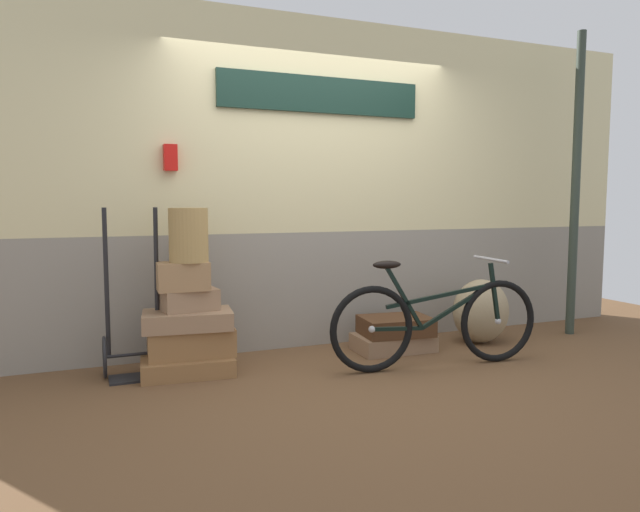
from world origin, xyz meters
name	(u,v)px	position (x,y,z in m)	size (l,w,h in m)	color
ground	(351,372)	(0.00, 0.00, -0.03)	(8.75, 5.20, 0.06)	brown
station_building	(312,184)	(0.01, 0.85, 1.41)	(6.75, 0.74, 2.80)	gray
suitcase_0	(188,365)	(-1.17, 0.31, 0.06)	(0.66, 0.42, 0.13)	olive
suitcase_1	(191,341)	(-1.14, 0.36, 0.23)	(0.62, 0.38, 0.21)	olive
suitcase_2	(188,320)	(-1.17, 0.33, 0.40)	(0.63, 0.37, 0.13)	#937051
suitcase_3	(190,300)	(-1.14, 0.36, 0.54)	(0.39, 0.24, 0.15)	#937051
suitcase_4	(183,276)	(-1.19, 0.33, 0.72)	(0.36, 0.22, 0.20)	#9E754C
suitcase_5	(393,342)	(0.55, 0.34, 0.07)	(0.65, 0.40, 0.14)	#937051
suitcase_6	(396,326)	(0.56, 0.32, 0.21)	(0.57, 0.40, 0.15)	#4C2D19
wicker_basket	(189,235)	(-1.14, 0.34, 1.02)	(0.28, 0.28, 0.39)	#A8844C
luggage_trolley	(134,338)	(-1.54, 0.42, 0.27)	(0.43, 0.37, 1.22)	black
burlap_sack	(481,311)	(1.41, 0.29, 0.28)	(0.51, 0.44, 0.57)	#9E8966
bicycle	(436,322)	(0.61, -0.21, 0.35)	(1.70, 0.46, 0.83)	black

